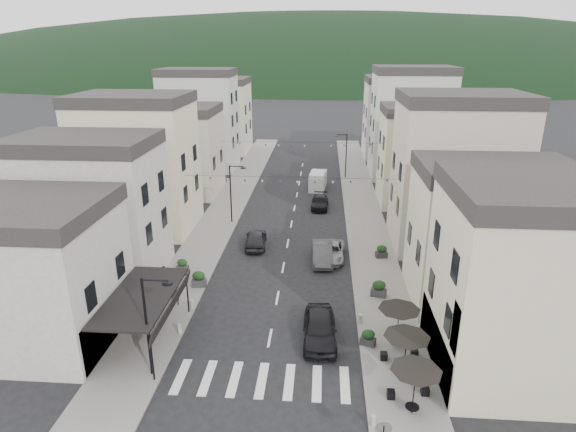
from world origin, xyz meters
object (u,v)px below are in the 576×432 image
delivery_van (318,180)px  parked_car_e (256,239)px  parked_car_a (320,328)px  pedestrian_a (175,293)px  pedestrian_b (165,276)px  parked_car_d (320,202)px  parked_car_b (322,253)px  parked_car_c (332,251)px

delivery_van → parked_car_e: bearing=-100.4°
parked_car_a → pedestrian_a: 10.57m
parked_car_a → pedestrian_b: parked_car_a is taller
parked_car_a → pedestrian_a: bearing=159.6°
parked_car_d → parked_car_e: parked_car_e is taller
delivery_van → parked_car_a: bearing=-83.7°
parked_car_b → parked_car_c: 1.02m
parked_car_e → pedestrian_b: (-5.80, -7.92, 0.11)m
parked_car_a → parked_car_d: (-0.28, 25.37, -0.21)m
parked_car_c → parked_car_b: bearing=-136.2°
delivery_van → pedestrian_b: (-11.05, -26.64, -0.21)m
parked_car_a → parked_car_c: size_ratio=1.08×
parked_car_e → delivery_van: 19.45m
parked_car_b → parked_car_d: parked_car_b is taller
parked_car_e → pedestrian_a: 11.48m
parked_car_a → pedestrian_b: (-11.68, 6.16, 0.02)m
parked_car_b → parked_car_e: bearing=153.8°
parked_car_d → pedestrian_b: bearing=-118.6°
parked_car_a → parked_car_e: 15.25m
parked_car_a → delivery_van: delivery_van is taller
parked_car_a → parked_car_e: bearing=110.8°
parked_car_b → parked_car_d: bearing=89.3°
parked_car_e → pedestrian_a: size_ratio=2.55×
parked_car_a → parked_car_b: size_ratio=1.08×
parked_car_a → parked_car_b: (0.08, 11.42, -0.09)m
parked_car_a → parked_car_e: size_ratio=1.12×
parked_car_c → parked_car_e: 7.04m
parked_car_d → parked_car_c: bearing=-83.0°
delivery_van → pedestrian_a: 30.89m
parked_car_d → parked_car_e: 12.61m
parked_car_a → parked_car_b: 11.42m
parked_car_a → parked_car_c: 12.11m
parked_car_c → pedestrian_a: 13.94m
parked_car_c → delivery_van: 20.78m
parked_car_e → parked_car_b: bearing=151.6°
pedestrian_a → delivery_van: bearing=57.3°
pedestrian_b → pedestrian_a: bearing=-53.0°
parked_car_b → parked_car_c: size_ratio=1.00×
pedestrian_a → parked_car_d: bearing=51.1°
parked_car_c → delivery_van: bearing=98.2°
parked_car_a → delivery_van: 32.80m
parked_car_c → pedestrian_a: (-10.88, -8.70, 0.36)m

